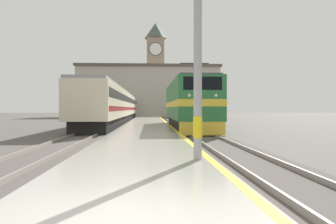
{
  "coord_description": "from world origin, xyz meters",
  "views": [
    {
      "loc": [
        0.25,
        -4.21,
        1.69
      ],
      "look_at": [
        1.69,
        21.56,
        1.42
      ],
      "focal_mm": 35.0,
      "sensor_mm": 36.0,
      "label": 1
    }
  ],
  "objects_px": {
    "locomotive_train": "(188,105)",
    "passenger_train": "(118,106)",
    "catenary_mast": "(201,22)",
    "clock_tower": "(155,66)"
  },
  "relations": [
    {
      "from": "locomotive_train",
      "to": "passenger_train",
      "type": "xyz_separation_m",
      "value": [
        -7.1,
        14.85,
        0.01
      ]
    },
    {
      "from": "clock_tower",
      "to": "catenary_mast",
      "type": "bearing_deg",
      "value": -89.99
    },
    {
      "from": "catenary_mast",
      "to": "clock_tower",
      "type": "distance_m",
      "value": 72.25
    },
    {
      "from": "locomotive_train",
      "to": "catenary_mast",
      "type": "distance_m",
      "value": 17.64
    },
    {
      "from": "locomotive_train",
      "to": "clock_tower",
      "type": "distance_m",
      "value": 55.34
    },
    {
      "from": "passenger_train",
      "to": "catenary_mast",
      "type": "height_order",
      "value": "catenary_mast"
    },
    {
      "from": "catenary_mast",
      "to": "clock_tower",
      "type": "relative_size",
      "value": 0.33
    },
    {
      "from": "catenary_mast",
      "to": "passenger_train",
      "type": "bearing_deg",
      "value": 99.43
    },
    {
      "from": "locomotive_train",
      "to": "passenger_train",
      "type": "distance_m",
      "value": 16.46
    },
    {
      "from": "passenger_train",
      "to": "clock_tower",
      "type": "relative_size",
      "value": 1.88
    }
  ]
}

